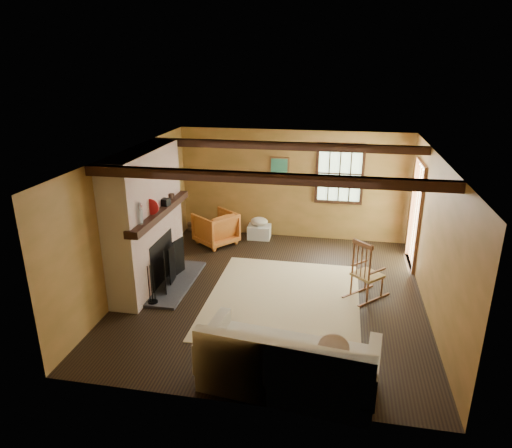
% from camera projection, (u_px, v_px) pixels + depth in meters
% --- Properties ---
extents(ground, '(5.50, 5.50, 0.00)m').
position_uv_depth(ground, '(273.00, 293.00, 7.88)').
color(ground, black).
rests_on(ground, ground).
extents(room_envelope, '(5.02, 5.52, 2.44)m').
position_uv_depth(room_envelope, '(290.00, 198.00, 7.52)').
color(room_envelope, '#A7733B').
rests_on(room_envelope, ground).
extents(fireplace, '(1.02, 2.30, 2.40)m').
position_uv_depth(fireplace, '(147.00, 225.00, 7.89)').
color(fireplace, brown).
rests_on(fireplace, ground).
extents(rug, '(2.50, 3.00, 0.01)m').
position_uv_depth(rug, '(283.00, 299.00, 7.66)').
color(rug, tan).
rests_on(rug, ground).
extents(rocking_chair, '(0.81, 0.82, 1.05)m').
position_uv_depth(rocking_chair, '(366.00, 273.00, 7.58)').
color(rocking_chair, '#A2794F').
rests_on(rocking_chair, ground).
extents(sofa, '(2.22, 1.19, 0.86)m').
position_uv_depth(sofa, '(288.00, 366.00, 5.50)').
color(sofa, beige).
rests_on(sofa, ground).
extents(firewood_pile, '(0.65, 0.12, 0.24)m').
position_uv_depth(firewood_pile, '(202.00, 227.00, 10.59)').
color(firewood_pile, brown).
rests_on(firewood_pile, ground).
extents(laundry_basket, '(0.51, 0.39, 0.30)m').
position_uv_depth(laundry_basket, '(259.00, 232.00, 10.24)').
color(laundry_basket, silver).
rests_on(laundry_basket, ground).
extents(basket_pillow, '(0.46, 0.41, 0.19)m').
position_uv_depth(basket_pillow, '(259.00, 221.00, 10.16)').
color(basket_pillow, beige).
rests_on(basket_pillow, laundry_basket).
extents(armchair, '(1.09, 1.09, 0.72)m').
position_uv_depth(armchair, '(216.00, 228.00, 9.86)').
color(armchair, '#BF6026').
rests_on(armchair, ground).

